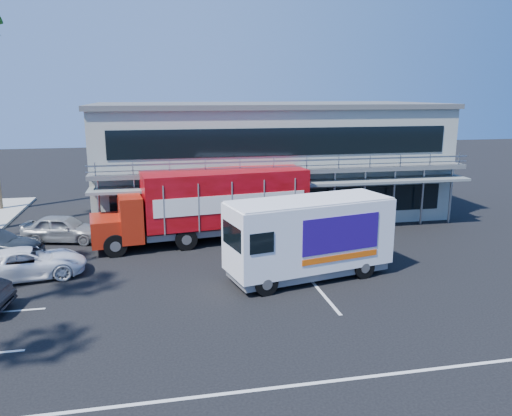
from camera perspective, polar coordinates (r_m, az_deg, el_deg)
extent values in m
plane|color=black|center=(20.14, 2.18, -10.28)|extent=(120.00, 120.00, 0.00)
cube|color=#9CA395|center=(34.08, 1.18, 5.51)|extent=(22.00, 10.00, 7.00)
cube|color=#515454|center=(33.79, 1.21, 11.66)|extent=(22.40, 10.40, 0.30)
cube|color=#515454|center=(28.68, 3.64, 4.26)|extent=(22.00, 1.20, 0.25)
cube|color=gray|center=(28.08, 3.95, 5.10)|extent=(22.00, 0.08, 0.90)
cube|color=slate|center=(28.51, 3.78, 2.78)|extent=(22.00, 1.80, 0.15)
cube|color=black|center=(29.60, 3.30, 0.60)|extent=(20.00, 0.06, 1.60)
cube|color=black|center=(29.04, 3.39, 7.55)|extent=(20.00, 0.06, 1.60)
cube|color=#A01E0C|center=(26.70, -16.71, -2.41)|extent=(1.85, 2.66, 1.33)
cube|color=#A01E0C|center=(26.61, -14.18, -0.95)|extent=(1.44, 2.88, 2.33)
cube|color=black|center=(26.46, -14.26, 0.45)|extent=(0.35, 2.34, 0.78)
cube|color=#B50B19|center=(27.27, -3.55, 1.32)|extent=(9.13, 3.84, 2.88)
cube|color=slate|center=(27.67, -3.50, -2.16)|extent=(9.08, 3.43, 0.33)
cube|color=white|center=(25.98, -2.75, 0.49)|extent=(8.09, 1.04, 0.94)
cube|color=white|center=(28.62, -4.28, 1.64)|extent=(8.09, 1.04, 0.94)
cylinder|color=black|center=(25.68, -15.78, -4.19)|extent=(1.18, 0.42, 1.15)
cylinder|color=black|center=(28.02, -16.06, -2.77)|extent=(1.18, 0.42, 1.15)
cylinder|color=black|center=(26.05, -7.98, -3.57)|extent=(1.18, 0.42, 1.15)
cylinder|color=black|center=(28.36, -8.91, -2.22)|extent=(1.18, 0.42, 1.15)
cylinder|color=black|center=(27.47, 2.98, -2.58)|extent=(1.18, 0.42, 1.15)
cylinder|color=black|center=(29.67, 1.25, -1.38)|extent=(1.18, 0.42, 1.15)
cube|color=white|center=(21.80, 6.10, -2.90)|extent=(7.57, 3.96, 2.88)
cube|color=slate|center=(22.28, 6.01, -6.85)|extent=(7.23, 3.65, 0.36)
cube|color=black|center=(20.22, -2.73, -3.21)|extent=(0.49, 1.99, 0.98)
cube|color=white|center=(21.44, 6.20, 0.88)|extent=(7.42, 3.88, 0.08)
cube|color=navy|center=(21.14, 9.75, -2.94)|extent=(3.63, 0.82, 1.54)
cube|color=navy|center=(23.19, 6.35, -1.41)|extent=(3.63, 0.82, 1.54)
cube|color=#F2590C|center=(21.44, 9.65, -5.59)|extent=(3.62, 0.81, 0.26)
cylinder|color=black|center=(20.23, 1.16, -8.64)|extent=(1.03, 0.49, 0.99)
cylinder|color=black|center=(22.10, -1.25, -6.73)|extent=(1.03, 0.49, 0.99)
cylinder|color=black|center=(22.52, 12.22, -6.64)|extent=(1.03, 0.49, 0.99)
cylinder|color=black|center=(24.22, 9.18, -5.11)|extent=(1.03, 0.49, 0.99)
imported|color=white|center=(24.19, -24.60, -5.74)|extent=(5.16, 3.03, 1.35)
imported|color=gray|center=(29.18, -21.15, -2.19)|extent=(4.66, 2.76, 1.49)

